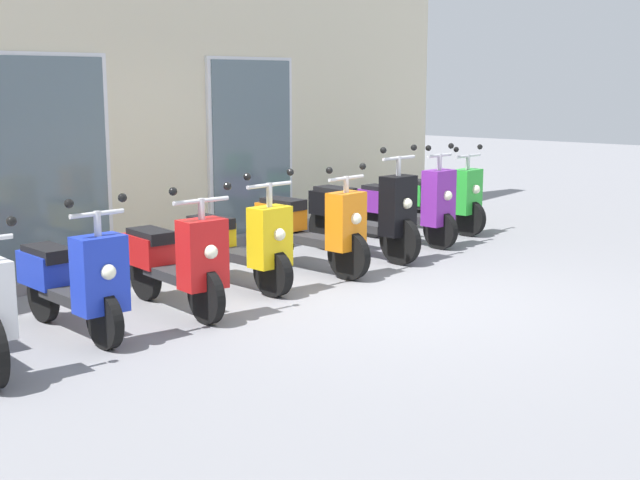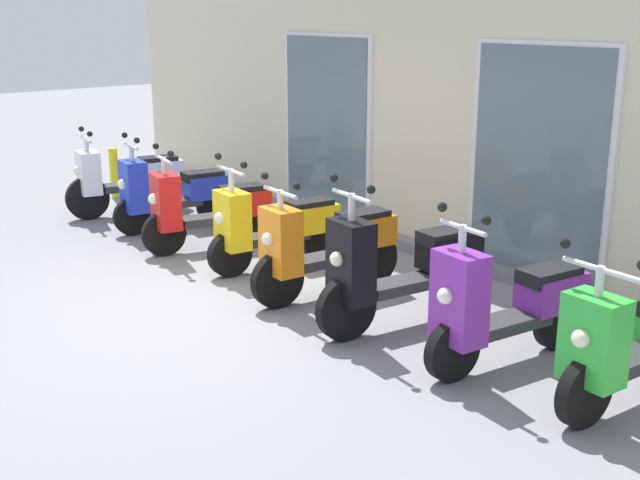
{
  "view_description": "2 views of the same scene",
  "coord_description": "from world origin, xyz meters",
  "px_view_note": "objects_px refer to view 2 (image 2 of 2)",
  "views": [
    {
      "loc": [
        -6.69,
        -4.4,
        2.08
      ],
      "look_at": [
        -0.27,
        0.49,
        0.55
      ],
      "focal_mm": 48.89,
      "sensor_mm": 36.0,
      "label": 1
    },
    {
      "loc": [
        5.93,
        -3.46,
        2.59
      ],
      "look_at": [
        0.77,
        0.89,
        0.65
      ],
      "focal_mm": 45.69,
      "sensor_mm": 36.0,
      "label": 2
    }
  ],
  "objects_px": {
    "scooter_red": "(207,208)",
    "scooter_green": "(636,342)",
    "scooter_purple": "(505,304)",
    "scooter_blue": "(171,192)",
    "scooter_orange": "(326,246)",
    "scooter_white": "(128,179)",
    "scooter_black": "(401,268)",
    "scooter_yellow": "(274,226)",
    "curb_bollard": "(114,173)"
  },
  "relations": [
    {
      "from": "scooter_red",
      "to": "scooter_green",
      "type": "xyz_separation_m",
      "value": [
        4.95,
        0.18,
        -0.02
      ]
    },
    {
      "from": "scooter_yellow",
      "to": "scooter_black",
      "type": "xyz_separation_m",
      "value": [
        1.96,
        -0.17,
        0.07
      ]
    },
    {
      "from": "scooter_purple",
      "to": "scooter_green",
      "type": "relative_size",
      "value": 1.01
    },
    {
      "from": "scooter_yellow",
      "to": "scooter_black",
      "type": "height_order",
      "value": "scooter_black"
    },
    {
      "from": "curb_bollard",
      "to": "scooter_yellow",
      "type": "bearing_deg",
      "value": -3.24
    },
    {
      "from": "scooter_red",
      "to": "curb_bollard",
      "type": "bearing_deg",
      "value": 172.58
    },
    {
      "from": "scooter_purple",
      "to": "scooter_orange",
      "type": "bearing_deg",
      "value": -179.18
    },
    {
      "from": "scooter_red",
      "to": "scooter_blue",
      "type": "bearing_deg",
      "value": 172.58
    },
    {
      "from": "scooter_blue",
      "to": "scooter_red",
      "type": "relative_size",
      "value": 0.98
    },
    {
      "from": "scooter_blue",
      "to": "scooter_black",
      "type": "height_order",
      "value": "scooter_black"
    },
    {
      "from": "scooter_blue",
      "to": "scooter_yellow",
      "type": "xyz_separation_m",
      "value": [
        2.0,
        0.04,
        -0.02
      ]
    },
    {
      "from": "scooter_white",
      "to": "scooter_black",
      "type": "height_order",
      "value": "scooter_black"
    },
    {
      "from": "scooter_blue",
      "to": "scooter_purple",
      "type": "bearing_deg",
      "value": -1.07
    },
    {
      "from": "scooter_white",
      "to": "scooter_yellow",
      "type": "height_order",
      "value": "scooter_yellow"
    },
    {
      "from": "scooter_red",
      "to": "scooter_purple",
      "type": "bearing_deg",
      "value": 0.52
    },
    {
      "from": "scooter_red",
      "to": "scooter_purple",
      "type": "distance_m",
      "value": 3.99
    },
    {
      "from": "scooter_purple",
      "to": "scooter_green",
      "type": "height_order",
      "value": "scooter_purple"
    },
    {
      "from": "scooter_orange",
      "to": "scooter_black",
      "type": "bearing_deg",
      "value": -0.85
    },
    {
      "from": "scooter_purple",
      "to": "curb_bollard",
      "type": "distance_m",
      "value": 7.04
    },
    {
      "from": "scooter_orange",
      "to": "scooter_purple",
      "type": "height_order",
      "value": "scooter_purple"
    },
    {
      "from": "scooter_green",
      "to": "curb_bollard",
      "type": "distance_m",
      "value": 7.99
    },
    {
      "from": "scooter_white",
      "to": "scooter_blue",
      "type": "distance_m",
      "value": 1.01
    },
    {
      "from": "scooter_yellow",
      "to": "scooter_black",
      "type": "bearing_deg",
      "value": -5.06
    },
    {
      "from": "scooter_white",
      "to": "curb_bollard",
      "type": "xyz_separation_m",
      "value": [
        -1.03,
        0.31,
        -0.12
      ]
    },
    {
      "from": "scooter_red",
      "to": "scooter_green",
      "type": "height_order",
      "value": "scooter_red"
    },
    {
      "from": "scooter_black",
      "to": "curb_bollard",
      "type": "distance_m",
      "value": 6.01
    },
    {
      "from": "scooter_blue",
      "to": "scooter_orange",
      "type": "height_order",
      "value": "same"
    },
    {
      "from": "scooter_orange",
      "to": "scooter_purple",
      "type": "xyz_separation_m",
      "value": [
        2.01,
        0.03,
        -0.01
      ]
    },
    {
      "from": "curb_bollard",
      "to": "scooter_red",
      "type": "bearing_deg",
      "value": -7.42
    },
    {
      "from": "scooter_black",
      "to": "scooter_purple",
      "type": "distance_m",
      "value": 1.04
    },
    {
      "from": "scooter_blue",
      "to": "scooter_black",
      "type": "distance_m",
      "value": 3.96
    },
    {
      "from": "scooter_black",
      "to": "scooter_white",
      "type": "bearing_deg",
      "value": 178.96
    },
    {
      "from": "scooter_blue",
      "to": "scooter_black",
      "type": "relative_size",
      "value": 0.88
    },
    {
      "from": "scooter_blue",
      "to": "scooter_green",
      "type": "distance_m",
      "value": 5.95
    },
    {
      "from": "scooter_purple",
      "to": "scooter_yellow",
      "type": "bearing_deg",
      "value": 177.51
    },
    {
      "from": "scooter_white",
      "to": "scooter_black",
      "type": "bearing_deg",
      "value": -1.04
    },
    {
      "from": "scooter_orange",
      "to": "curb_bollard",
      "type": "distance_m",
      "value": 5.04
    },
    {
      "from": "scooter_white",
      "to": "curb_bollard",
      "type": "bearing_deg",
      "value": 163.11
    },
    {
      "from": "scooter_purple",
      "to": "curb_bollard",
      "type": "xyz_separation_m",
      "value": [
        -7.03,
        0.36,
        -0.13
      ]
    },
    {
      "from": "scooter_black",
      "to": "scooter_purple",
      "type": "xyz_separation_m",
      "value": [
        1.03,
        0.04,
        -0.03
      ]
    },
    {
      "from": "scooter_red",
      "to": "scooter_purple",
      "type": "xyz_separation_m",
      "value": [
        3.99,
        0.04,
        0.01
      ]
    },
    {
      "from": "scooter_red",
      "to": "scooter_black",
      "type": "relative_size",
      "value": 0.9
    },
    {
      "from": "scooter_red",
      "to": "scooter_black",
      "type": "distance_m",
      "value": 2.96
    },
    {
      "from": "scooter_green",
      "to": "curb_bollard",
      "type": "xyz_separation_m",
      "value": [
        -7.99,
        0.22,
        -0.11
      ]
    },
    {
      "from": "scooter_purple",
      "to": "scooter_green",
      "type": "distance_m",
      "value": 0.97
    },
    {
      "from": "scooter_orange",
      "to": "scooter_black",
      "type": "height_order",
      "value": "scooter_black"
    },
    {
      "from": "scooter_blue",
      "to": "scooter_yellow",
      "type": "bearing_deg",
      "value": 1.06
    },
    {
      "from": "scooter_orange",
      "to": "scooter_yellow",
      "type": "bearing_deg",
      "value": 170.86
    },
    {
      "from": "scooter_red",
      "to": "scooter_orange",
      "type": "relative_size",
      "value": 0.95
    },
    {
      "from": "scooter_green",
      "to": "scooter_black",
      "type": "bearing_deg",
      "value": -174.79
    }
  ]
}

